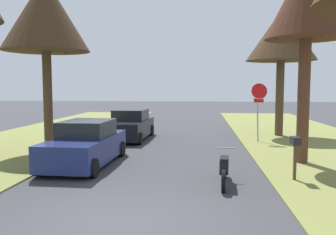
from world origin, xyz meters
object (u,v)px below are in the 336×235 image
Objects in this scene: parked_motorcycle at (224,168)px; parked_sedan_black at (130,126)px; street_tree_right_mid_b at (281,36)px; stop_sign_far at (259,99)px; parked_sedan_navy at (86,145)px; street_tree_left_mid_a at (45,15)px; curbside_mailbox at (295,146)px; street_tree_right_mid_a at (307,0)px.

parked_sedan_black is at bearing 118.02° from parked_motorcycle.
parked_sedan_black is 9.43m from parked_motorcycle.
parked_motorcycle is at bearing -109.94° from street_tree_right_mid_b.
street_tree_right_mid_b reaches higher than parked_motorcycle.
parked_sedan_navy is (-6.93, -5.70, -1.43)m from stop_sign_far.
street_tree_left_mid_a is 11.26m from curbside_mailbox.
curbside_mailbox is (6.52, -7.75, 0.33)m from parked_sedan_black.
street_tree_right_mid_b is 12.66m from parked_sedan_navy.
parked_sedan_black reaches higher than curbside_mailbox.
parked_sedan_black is at bearing 144.62° from street_tree_right_mid_a.
street_tree_right_mid_a is 5.44m from curbside_mailbox.
stop_sign_far is 4.43m from street_tree_right_mid_b.
parked_sedan_navy is at bearing -140.54° from stop_sign_far.
street_tree_right_mid_a reaches higher than street_tree_left_mid_a.
street_tree_right_mid_b is 3.40× the size of parked_motorcycle.
street_tree_right_mid_a is 1.65× the size of parked_sedan_navy.
street_tree_right_mid_a reaches higher than parked_sedan_navy.
curbside_mailbox is at bearing -49.92° from parked_sedan_black.
parked_sedan_navy is at bearing 167.27° from curbside_mailbox.
parked_motorcycle is 2.24m from curbside_mailbox.
parked_sedan_navy is at bearing -136.25° from street_tree_right_mid_b.
street_tree_left_mid_a is at bearing -153.22° from street_tree_right_mid_b.
street_tree_left_mid_a is at bearing 134.59° from parked_sedan_navy.
street_tree_right_mid_a is 10.37m from street_tree_left_mid_a.
street_tree_left_mid_a reaches higher than stop_sign_far.
street_tree_left_mid_a reaches higher than curbside_mailbox.
street_tree_right_mid_a is 1.00× the size of street_tree_left_mid_a.
street_tree_right_mid_a is 9.30m from parked_sedan_navy.
stop_sign_far is 6.06m from street_tree_right_mid_a.
parked_sedan_navy is at bearing -173.05° from street_tree_right_mid_a.
curbside_mailbox is (-1.62, -9.64, -4.50)m from street_tree_right_mid_b.
street_tree_left_mid_a reaches higher than parked_motorcycle.
curbside_mailbox is at bearing -23.66° from street_tree_left_mid_a.
street_tree_left_mid_a is 6.21m from parked_sedan_navy.
stop_sign_far is 1.42× the size of parked_motorcycle.
street_tree_left_mid_a is 1.65× the size of parked_sedan_black.
curbside_mailbox is (2.09, 0.57, 0.57)m from parked_motorcycle.
street_tree_left_mid_a is at bearing 171.04° from street_tree_right_mid_a.
stop_sign_far is 0.40× the size of street_tree_right_mid_a.
parked_sedan_black is at bearing 52.02° from street_tree_left_mid_a.
street_tree_right_mid_a is at bearing -35.38° from parked_sedan_black.
stop_sign_far is at bearing -4.31° from parked_sedan_black.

